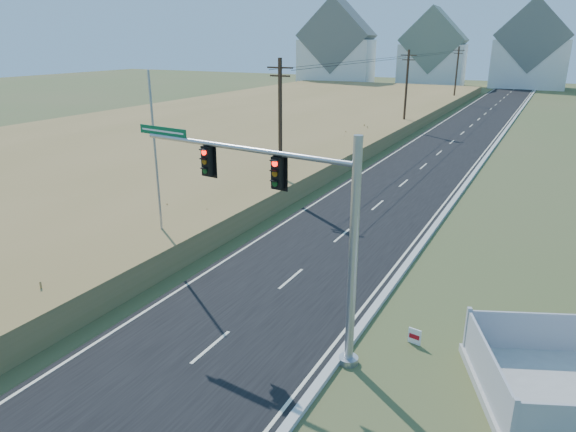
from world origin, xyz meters
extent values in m
plane|color=#45572A|center=(0.00, 0.00, 0.00)|extent=(260.00, 260.00, 0.00)
cube|color=black|center=(0.00, 50.00, 0.03)|extent=(8.00, 180.00, 0.06)
cube|color=#B2AFA8|center=(4.15, 50.00, 0.09)|extent=(0.30, 180.00, 0.18)
cube|color=#9F7C47|center=(-24.00, 40.00, 0.65)|extent=(38.00, 110.00, 1.30)
cylinder|color=#422D1E|center=(-6.50, 15.00, 4.50)|extent=(0.26, 0.26, 9.00)
cube|color=#422D1E|center=(-6.50, 15.00, 8.40)|extent=(1.80, 0.10, 0.10)
cube|color=#422D1E|center=(-6.50, 15.00, 7.90)|extent=(1.40, 0.10, 0.10)
cylinder|color=#422D1E|center=(-6.50, 45.00, 4.50)|extent=(0.26, 0.26, 9.00)
cube|color=#422D1E|center=(-6.50, 45.00, 8.40)|extent=(1.80, 0.10, 0.10)
cube|color=#422D1E|center=(-6.50, 45.00, 7.90)|extent=(1.40, 0.10, 0.10)
cylinder|color=#422D1E|center=(-6.50, 75.00, 4.50)|extent=(0.26, 0.26, 9.00)
cube|color=#422D1E|center=(-6.50, 75.00, 8.40)|extent=(1.80, 0.10, 0.10)
cube|color=#422D1E|center=(-6.50, 75.00, 7.90)|extent=(1.40, 0.10, 0.10)
cube|color=white|center=(-38.00, 100.00, 5.00)|extent=(17.38, 13.12, 10.00)
cube|color=slate|center=(-38.00, 100.00, 10.90)|extent=(17.69, 13.38, 16.29)
cube|color=white|center=(-18.00, 108.00, 4.50)|extent=(14.66, 10.95, 9.00)
cube|color=slate|center=(-18.00, 108.00, 9.90)|extent=(14.93, 11.17, 14.26)
cube|color=white|center=(2.00, 112.00, 5.00)|extent=(15.00, 10.00, 10.00)
cube|color=slate|center=(2.00, 112.00, 10.90)|extent=(15.27, 10.20, 15.27)
cylinder|color=#9EA0A5|center=(4.50, -0.57, 0.11)|extent=(0.64, 0.64, 0.21)
cylinder|color=#9EA0A5|center=(4.50, -0.57, 3.76)|extent=(0.28, 0.28, 7.52)
cylinder|color=#9EA0A5|center=(0.23, -0.10, 6.66)|extent=(8.57, 1.11, 0.17)
cube|color=black|center=(1.72, -0.27, 6.04)|extent=(0.37, 0.32, 1.05)
cube|color=black|center=(-1.27, 0.06, 6.04)|extent=(0.37, 0.32, 1.05)
cube|color=#05572E|center=(-3.41, 0.29, 6.88)|extent=(2.36, 0.30, 0.32)
cube|color=#B3B3B8|center=(10.90, 3.12, 0.95)|extent=(6.27, 2.75, 1.36)
cube|color=#B3B3B8|center=(8.67, -0.29, 0.95)|extent=(1.86, 4.19, 1.36)
cube|color=white|center=(6.13, 1.53, 0.31)|extent=(0.46, 0.13, 0.57)
cube|color=#A50B15|center=(6.12, 1.50, 0.31)|extent=(0.37, 0.08, 0.17)
cylinder|color=#B7B5AD|center=(-7.00, 3.73, 0.09)|extent=(0.40, 0.40, 0.18)
cylinder|color=#9EA0A5|center=(-7.00, 3.73, 4.41)|extent=(0.11, 0.11, 8.81)
camera|label=1|loc=(9.43, -14.22, 10.07)|focal=32.00mm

